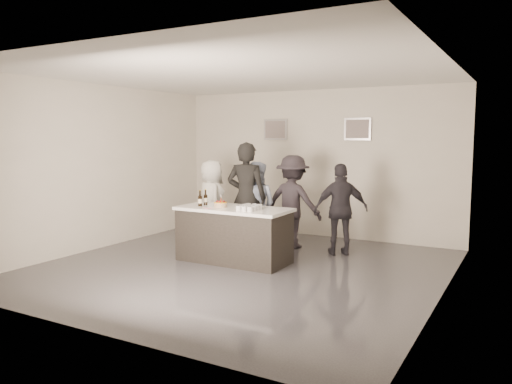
% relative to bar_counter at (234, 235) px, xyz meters
% --- Properties ---
extents(floor, '(6.00, 6.00, 0.00)m').
position_rel_bar_counter_xyz_m(floor, '(0.29, -0.28, -0.45)').
color(floor, '#3D3D42').
rests_on(floor, ground).
extents(ceiling, '(6.00, 6.00, 0.00)m').
position_rel_bar_counter_xyz_m(ceiling, '(0.29, -0.28, 2.55)').
color(ceiling, white).
extents(wall_back, '(6.00, 0.04, 3.00)m').
position_rel_bar_counter_xyz_m(wall_back, '(0.29, 2.72, 1.05)').
color(wall_back, silver).
rests_on(wall_back, ground).
extents(wall_front, '(6.00, 0.04, 3.00)m').
position_rel_bar_counter_xyz_m(wall_front, '(0.29, -3.28, 1.05)').
color(wall_front, silver).
rests_on(wall_front, ground).
extents(wall_left, '(0.04, 6.00, 3.00)m').
position_rel_bar_counter_xyz_m(wall_left, '(-2.71, -0.28, 1.05)').
color(wall_left, silver).
rests_on(wall_left, ground).
extents(wall_right, '(0.04, 6.00, 3.00)m').
position_rel_bar_counter_xyz_m(wall_right, '(3.29, -0.28, 1.05)').
color(wall_right, silver).
rests_on(wall_right, ground).
extents(picture_left, '(0.54, 0.04, 0.44)m').
position_rel_bar_counter_xyz_m(picture_left, '(-0.61, 2.69, 1.75)').
color(picture_left, '#B2B2B7').
rests_on(picture_left, wall_back).
extents(picture_right, '(0.54, 0.04, 0.44)m').
position_rel_bar_counter_xyz_m(picture_right, '(1.19, 2.69, 1.75)').
color(picture_right, '#B2B2B7').
rests_on(picture_right, wall_back).
extents(bar_counter, '(1.86, 0.86, 0.90)m').
position_rel_bar_counter_xyz_m(bar_counter, '(0.00, 0.00, 0.00)').
color(bar_counter, white).
rests_on(bar_counter, ground).
extents(cake, '(0.21, 0.21, 0.07)m').
position_rel_bar_counter_xyz_m(cake, '(-0.22, -0.06, 0.49)').
color(cake, '#F8A21A').
rests_on(cake, bar_counter).
extents(beer_bottle_a, '(0.07, 0.07, 0.26)m').
position_rel_bar_counter_xyz_m(beer_bottle_a, '(-0.58, 0.04, 0.58)').
color(beer_bottle_a, black).
rests_on(beer_bottle_a, bar_counter).
extents(beer_bottle_b, '(0.07, 0.07, 0.26)m').
position_rel_bar_counter_xyz_m(beer_bottle_b, '(-0.58, -0.13, 0.58)').
color(beer_bottle_b, black).
rests_on(beer_bottle_b, bar_counter).
extents(tumbler_cluster, '(0.30, 0.40, 0.08)m').
position_rel_bar_counter_xyz_m(tumbler_cluster, '(0.35, -0.10, 0.49)').
color(tumbler_cluster, gold).
rests_on(tumbler_cluster, bar_counter).
extents(candles, '(0.24, 0.08, 0.01)m').
position_rel_bar_counter_xyz_m(candles, '(-0.34, -0.27, 0.45)').
color(candles, pink).
rests_on(candles, bar_counter).
extents(person_main_black, '(0.79, 0.60, 1.96)m').
position_rel_bar_counter_xyz_m(person_main_black, '(-0.18, 0.72, 0.53)').
color(person_main_black, black).
rests_on(person_main_black, ground).
extents(person_main_blue, '(0.86, 0.72, 1.61)m').
position_rel_bar_counter_xyz_m(person_main_blue, '(-0.12, 0.93, 0.35)').
color(person_main_blue, '#9BABCB').
rests_on(person_main_blue, ground).
extents(person_guest_left, '(0.92, 0.90, 1.60)m').
position_rel_bar_counter_xyz_m(person_guest_left, '(-1.20, 1.13, 0.35)').
color(person_guest_left, white).
rests_on(person_guest_left, ground).
extents(person_guest_right, '(1.00, 0.83, 1.59)m').
position_rel_bar_counter_xyz_m(person_guest_right, '(1.37, 1.33, 0.35)').
color(person_guest_right, '#28262D').
rests_on(person_guest_right, ground).
extents(person_guest_back, '(1.13, 0.67, 1.71)m').
position_rel_bar_counter_xyz_m(person_guest_back, '(0.39, 1.44, 0.41)').
color(person_guest_back, '#262228').
rests_on(person_guest_back, ground).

